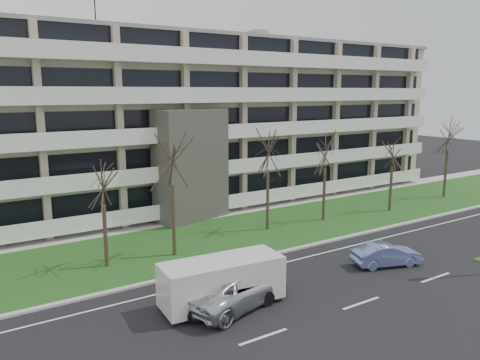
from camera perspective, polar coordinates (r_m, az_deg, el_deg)
ground at (r=24.85m, az=14.56°, el=-14.33°), size 160.00×160.00×0.00m
grass_verge at (r=34.29m, az=-1.66°, el=-6.82°), size 90.00×10.00×0.06m
curb at (r=30.33m, az=3.29°, el=-9.16°), size 90.00×0.35×0.12m
sidewalk at (r=38.90m, az=-5.87°, el=-4.71°), size 90.00×2.00×0.08m
lane_edge_line at (r=29.23m, az=5.05°, el=-10.09°), size 90.00×0.12×0.01m
apartment_building at (r=43.78m, az=-10.16°, el=6.98°), size 60.50×15.10×18.75m
silver_pickup at (r=23.67m, az=-0.46°, el=-13.02°), size 6.64×4.34×1.70m
blue_sedan at (r=29.93m, az=17.40°, el=-8.67°), size 4.40×2.71×1.37m
white_van at (r=23.40m, az=-2.04°, el=-11.84°), size 6.21×2.88×2.34m
tree_2 at (r=28.30m, az=-16.44°, el=-0.02°), size 3.42×3.42×6.83m
tree_3 at (r=29.19m, az=-8.31°, el=2.94°), size 4.16×4.16×8.32m
tree_4 at (r=34.61m, az=3.46°, el=4.05°), size 4.08×4.08×8.16m
tree_5 at (r=37.81m, az=10.40°, el=3.84°), size 3.82×3.82×7.64m
tree_6 at (r=42.34m, az=18.15°, el=3.57°), size 3.52×3.52×7.04m
tree_7 at (r=49.83m, az=24.12°, el=5.41°), size 4.20×4.20×8.40m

